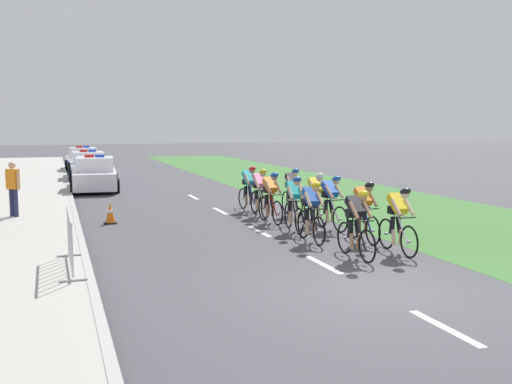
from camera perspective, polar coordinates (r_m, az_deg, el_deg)
ground_plane at (r=10.57m, az=11.43°, el=-9.46°), size 160.00×160.00×0.00m
sidewalk_slab at (r=22.97m, az=-23.65°, el=-1.03°), size 4.95×60.00×0.12m
kerb_edge at (r=22.91m, az=-17.68°, el=-0.80°), size 0.16×60.00×0.13m
grass_verge at (r=25.56m, az=7.29°, el=0.07°), size 7.00×60.00×0.01m
lane_markings_centre at (r=15.88m, az=0.35°, el=-3.90°), size 0.14×17.60×0.01m
cyclist_lead at (r=12.81m, az=9.85°, el=-3.00°), size 0.42×1.72×1.56m
cyclist_second at (r=13.46m, az=13.81°, el=-2.62°), size 0.43×1.72×1.56m
cyclist_third at (r=14.41m, az=5.45°, el=-1.85°), size 0.42×1.72×1.56m
cyclist_fourth at (r=14.63m, az=10.54°, el=-1.81°), size 0.42×1.72×1.56m
cyclist_fifth at (r=15.83m, az=3.75°, el=-1.07°), size 0.45×1.72×1.56m
cyclist_sixth at (r=16.15m, az=7.35°, el=-0.96°), size 0.45×1.72×1.56m
cyclist_seventh at (r=17.17m, az=1.44°, el=-0.46°), size 0.44×1.72×1.56m
cyclist_eighth at (r=17.04m, az=5.89°, el=-0.54°), size 0.42×1.72×1.56m
cyclist_ninth at (r=18.40m, az=0.39°, el=0.03°), size 0.42×1.72×1.56m
cyclist_tenth at (r=18.63m, az=3.58°, el=0.09°), size 0.42×1.72×1.56m
cyclist_eleventh at (r=19.56m, az=-0.69°, el=0.42°), size 0.45×1.72×1.56m
police_car_nearest at (r=26.64m, az=-15.53°, el=1.61°), size 2.24×4.52×1.59m
police_car_second at (r=31.96m, az=-16.15°, el=2.39°), size 2.04×4.42×1.59m
police_car_third at (r=37.90m, az=-16.64°, el=3.00°), size 2.14×4.47×1.59m
crowd_barrier_front at (r=11.90m, az=-17.81°, el=-4.64°), size 0.52×2.32×1.07m
traffic_cone_near at (r=17.62m, az=-14.15°, el=-2.03°), size 0.36×0.36×0.64m
spectator_closest at (r=19.04m, az=-22.78°, el=0.63°), size 0.43×0.42×1.68m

